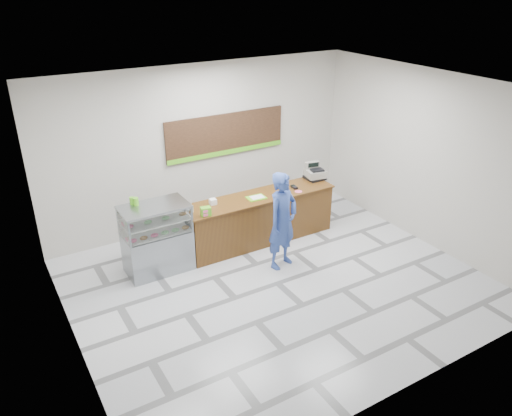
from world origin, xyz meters
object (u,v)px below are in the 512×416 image
display_case (157,238)px  customer (283,221)px  cash_register (315,173)px  serving_tray (256,198)px  sales_counter (260,218)px

display_case → customer: 2.35m
display_case → customer: customer is taller
cash_register → serving_tray: 1.64m
sales_counter → display_case: size_ratio=2.45×
display_case → customer: (2.09, -1.04, 0.27)m
cash_register → serving_tray: size_ratio=1.21×
serving_tray → customer: (-0.01, -0.97, -0.10)m
sales_counter → display_case: 2.23m
cash_register → customer: 2.04m
serving_tray → display_case: bearing=-178.9°
sales_counter → serving_tray: 0.54m
display_case → serving_tray: size_ratio=3.47×
sales_counter → serving_tray: bearing=-149.4°
customer → display_case: bearing=136.1°
display_case → customer: bearing=-26.4°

